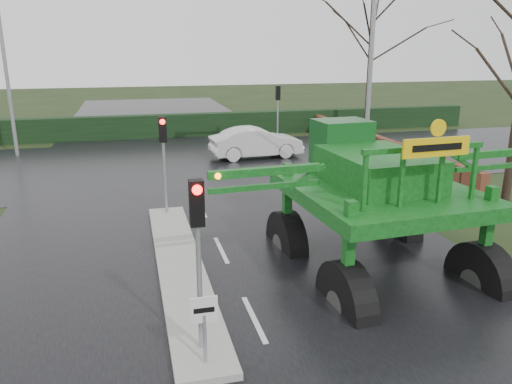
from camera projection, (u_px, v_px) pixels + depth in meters
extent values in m
plane|color=black|center=(254.00, 320.00, 10.97)|extent=(140.00, 140.00, 0.00)
cube|color=black|center=(195.00, 195.00, 20.27)|extent=(14.00, 80.00, 0.02)
cube|color=black|center=(179.00, 163.00, 25.86)|extent=(80.00, 12.00, 0.02)
cube|color=gray|center=(180.00, 267.00, 13.43)|extent=(1.20, 10.00, 0.16)
cube|color=black|center=(166.00, 126.00, 33.09)|extent=(44.00, 0.90, 1.50)
cube|color=#592D1E|center=(365.00, 142.00, 28.17)|extent=(0.40, 20.00, 1.20)
cylinder|color=gray|center=(205.00, 339.00, 9.08)|extent=(0.07, 0.07, 1.00)
cube|color=silver|center=(204.00, 310.00, 8.91)|extent=(0.50, 0.04, 0.50)
cube|color=black|center=(204.00, 310.00, 8.90)|extent=(0.38, 0.01, 0.10)
cylinder|color=gray|center=(199.00, 272.00, 9.24)|extent=(0.10, 0.10, 3.50)
cube|color=black|center=(197.00, 203.00, 8.86)|extent=(0.26, 0.22, 0.85)
sphere|color=#FF0C07|center=(197.00, 190.00, 8.66)|extent=(0.18, 0.18, 0.18)
cylinder|color=gray|center=(165.00, 169.00, 17.15)|extent=(0.10, 0.10, 3.50)
cube|color=black|center=(163.00, 130.00, 16.77)|extent=(0.26, 0.22, 0.85)
sphere|color=#FF0C07|center=(162.00, 122.00, 16.57)|extent=(0.18, 0.18, 0.18)
cylinder|color=gray|center=(278.00, 115.00, 30.63)|extent=(0.10, 0.10, 3.50)
cube|color=black|center=(278.00, 93.00, 30.25)|extent=(0.26, 0.22, 0.85)
sphere|color=#FF0C07|center=(277.00, 88.00, 30.29)|extent=(0.18, 0.18, 0.18)
cylinder|color=gray|center=(371.00, 65.00, 22.75)|extent=(0.20, 0.20, 10.00)
cylinder|color=gray|center=(5.00, 62.00, 26.17)|extent=(0.20, 0.20, 10.00)
cylinder|color=black|center=(370.00, 60.00, 32.19)|extent=(0.32, 0.32, 10.00)
cylinder|color=black|center=(243.00, 243.00, 12.49)|extent=(0.71, 2.15, 2.12)
cylinder|color=#595B56|center=(243.00, 243.00, 12.49)|extent=(0.67, 0.78, 0.74)
cube|color=#0C440F|center=(243.00, 192.00, 12.12)|extent=(0.25, 0.25, 2.44)
cylinder|color=black|center=(377.00, 227.00, 13.60)|extent=(0.71, 2.15, 2.12)
cylinder|color=#595B56|center=(377.00, 227.00, 13.60)|extent=(0.67, 0.78, 0.74)
cube|color=#0C440F|center=(381.00, 180.00, 13.23)|extent=(0.25, 0.25, 2.44)
cylinder|color=black|center=(303.00, 318.00, 9.00)|extent=(0.71, 2.15, 2.12)
cylinder|color=#595B56|center=(303.00, 318.00, 9.00)|extent=(0.67, 0.78, 0.74)
cube|color=#0C440F|center=(305.00, 250.00, 8.63)|extent=(0.25, 0.25, 2.44)
cylinder|color=black|center=(477.00, 288.00, 10.12)|extent=(0.71, 2.15, 2.12)
cylinder|color=#595B56|center=(477.00, 288.00, 10.12)|extent=(0.67, 0.78, 0.74)
cube|color=#0C440F|center=(485.00, 227.00, 9.75)|extent=(0.25, 0.25, 2.44)
cube|color=#0C440F|center=(353.00, 177.00, 10.74)|extent=(4.76, 5.35, 0.37)
cube|color=#0C440F|center=(349.00, 149.00, 10.77)|extent=(2.52, 3.32, 0.95)
cube|color=#104819|center=(310.00, 119.00, 12.60)|extent=(1.67, 1.37, 1.38)
cube|color=#0C440F|center=(404.00, 116.00, 8.76)|extent=(3.18, 0.32, 0.13)
cube|color=#0C440F|center=(200.00, 146.00, 9.09)|extent=(2.76, 0.36, 0.19)
sphere|color=orange|center=(136.00, 151.00, 8.65)|extent=(0.15, 0.15, 0.15)
cube|color=#0C440F|center=(501.00, 129.00, 11.08)|extent=(2.76, 0.36, 0.19)
cube|color=#E7BA0C|center=(419.00, 112.00, 8.34)|extent=(1.70, 0.17, 0.42)
cube|color=black|center=(419.00, 112.00, 8.34)|extent=(1.27, 0.09, 0.15)
cylinder|color=#E7BA0C|center=(421.00, 87.00, 8.22)|extent=(0.38, 0.07, 0.38)
imported|color=silver|center=(256.00, 158.00, 27.08)|extent=(5.07, 2.06, 1.63)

